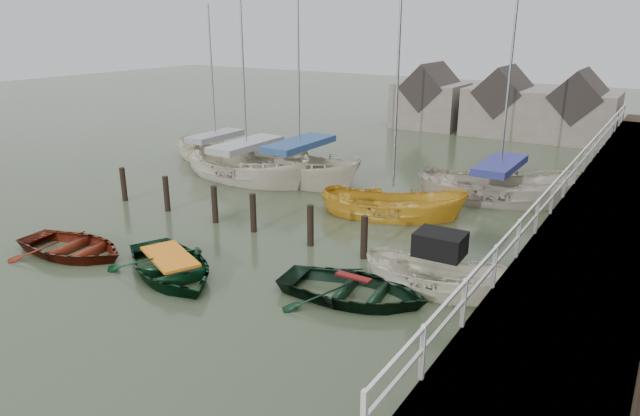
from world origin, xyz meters
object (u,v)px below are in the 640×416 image
Objects in this scene: sailboat_e at (217,161)px; sailboat_c at (392,216)px; rowboat_dkgreen at (353,299)px; motorboat at (435,288)px; sailboat_a at (248,178)px; rowboat_red at (74,255)px; sailboat_d at (497,199)px; sailboat_b at (300,178)px; rowboat_green at (171,276)px.

sailboat_c is at bearing -93.10° from sailboat_e.
sailboat_e is at bearing 46.27° from rowboat_dkgreen.
motorboat is 13.34m from sailboat_a.
sailboat_d is at bearing -43.37° from rowboat_red.
sailboat_d is (0.75, 10.84, 0.06)m from rowboat_dkgreen.
sailboat_d is (-0.93, 9.23, -0.04)m from motorboat.
sailboat_a is 8.09m from sailboat_c.
motorboat is 6.38m from sailboat_c.
sailboat_b is 1.38× the size of sailboat_e.
rowboat_green is 0.34× the size of sailboat_b.
rowboat_red is 11.36m from sailboat_b.
sailboat_a is at bearing 51.59° from rowboat_green.
rowboat_green is 0.40× the size of sailboat_c.
sailboat_b reaches higher than sailboat_a.
rowboat_red is 12.68m from sailboat_e.
sailboat_c is (3.09, 8.36, 0.02)m from rowboat_green.
rowboat_dkgreen is 0.45× the size of sailboat_e.
rowboat_red is 0.36× the size of sailboat_a.
sailboat_d reaches higher than motorboat.
sailboat_a is at bearing -0.24° from rowboat_red.
sailboat_d is at bearing -1.28° from rowboat_green.
sailboat_e is at bearing 67.05° from sailboat_a.
rowboat_dkgreen is 16.71m from sailboat_e.
sailboat_b is (1.00, 11.31, 0.06)m from rowboat_red.
sailboat_a is (-1.09, 10.02, 0.06)m from rowboat_red.
sailboat_d reaches higher than sailboat_a.
rowboat_green is 10.69m from sailboat_a.
sailboat_d is at bearing 3.49° from motorboat.
rowboat_green is 5.42m from rowboat_dkgreen.
sailboat_a is (-4.92, 9.49, 0.06)m from rowboat_green.
rowboat_red is 9.26m from rowboat_dkgreen.
sailboat_a is 0.88× the size of sailboat_b.
motorboat is at bearing -114.20° from sailboat_b.
rowboat_dkgreen is 0.39× the size of sailboat_c.
sailboat_c is at bearing -94.25° from sailboat_a.
sailboat_b is 8.92m from sailboat_d.
sailboat_b is (2.09, 1.29, 0.00)m from sailboat_a.
motorboat is at bearing -54.64° from rowboat_dkgreen.
rowboat_green is at bearing 138.79° from sailboat_d.
sailboat_b reaches higher than sailboat_c.
sailboat_e is at bearing 57.61° from sailboat_c.
rowboat_red is 0.33× the size of sailboat_d.
sailboat_d is (8.76, 1.66, 0.00)m from sailboat_b.
rowboat_red is at bearing 94.96° from rowboat_dkgreen.
sailboat_b is at bearing -54.48° from sailboat_a.
rowboat_green is at bearing -132.05° from sailboat_e.
sailboat_c is 0.90× the size of sailboat_d.
rowboat_green is 1.01× the size of motorboat.
sailboat_a is 1.03× the size of sailboat_c.
rowboat_dkgreen is at bearing -125.08° from sailboat_b.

